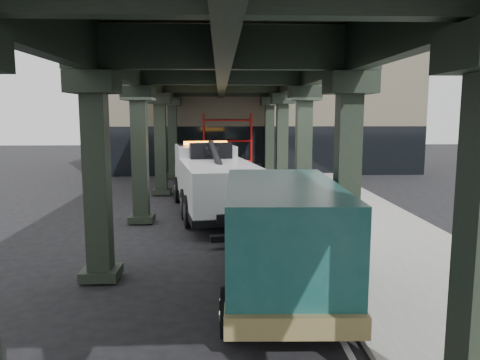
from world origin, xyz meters
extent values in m
plane|color=black|center=(0.00, 0.00, 0.00)|extent=(90.00, 90.00, 0.00)
cube|color=gray|center=(4.50, 2.00, 0.07)|extent=(5.00, 40.00, 0.15)
cube|color=silver|center=(1.70, 2.00, 0.01)|extent=(0.12, 38.00, 0.01)
cube|color=black|center=(2.60, -4.00, 2.50)|extent=(0.55, 0.55, 5.00)
cube|color=black|center=(2.60, -4.00, 4.75)|extent=(1.10, 1.10, 0.50)
cube|color=black|center=(2.60, -4.00, 0.18)|extent=(0.90, 0.90, 0.24)
cube|color=black|center=(2.60, 2.00, 2.50)|extent=(0.55, 0.55, 5.00)
cube|color=black|center=(2.60, 2.00, 4.75)|extent=(1.10, 1.10, 0.50)
cube|color=black|center=(2.60, 2.00, 0.18)|extent=(0.90, 0.90, 0.24)
cube|color=black|center=(2.60, 8.00, 2.50)|extent=(0.55, 0.55, 5.00)
cube|color=black|center=(2.60, 8.00, 4.75)|extent=(1.10, 1.10, 0.50)
cube|color=black|center=(2.60, 8.00, 0.18)|extent=(0.90, 0.90, 0.24)
cube|color=black|center=(2.60, 14.00, 2.50)|extent=(0.55, 0.55, 5.00)
cube|color=black|center=(2.60, 14.00, 4.75)|extent=(1.10, 1.10, 0.50)
cube|color=black|center=(2.60, 14.00, 0.18)|extent=(0.90, 0.90, 0.24)
cube|color=black|center=(-3.40, -4.00, 2.50)|extent=(0.55, 0.55, 5.00)
cube|color=black|center=(-3.40, -4.00, 4.75)|extent=(1.10, 1.10, 0.50)
cube|color=black|center=(-3.40, -4.00, 0.18)|extent=(0.90, 0.90, 0.24)
cube|color=black|center=(-3.40, 2.00, 2.50)|extent=(0.55, 0.55, 5.00)
cube|color=black|center=(-3.40, 2.00, 4.75)|extent=(1.10, 1.10, 0.50)
cube|color=black|center=(-3.40, 2.00, 0.18)|extent=(0.90, 0.90, 0.24)
cube|color=black|center=(-3.40, 8.00, 2.50)|extent=(0.55, 0.55, 5.00)
cube|color=black|center=(-3.40, 8.00, 4.75)|extent=(1.10, 1.10, 0.50)
cube|color=black|center=(-3.40, 8.00, 0.18)|extent=(0.90, 0.90, 0.24)
cube|color=black|center=(-3.40, 14.00, 2.50)|extent=(0.55, 0.55, 5.00)
cube|color=black|center=(-3.40, 14.00, 4.75)|extent=(1.10, 1.10, 0.50)
cube|color=black|center=(-3.40, 14.00, 0.18)|extent=(0.90, 0.90, 0.24)
cube|color=black|center=(2.60, 2.00, 5.55)|extent=(0.35, 32.00, 1.10)
cube|color=black|center=(-3.40, 2.00, 5.55)|extent=(0.35, 32.00, 1.10)
cube|color=black|center=(-0.40, 2.00, 5.55)|extent=(0.35, 32.00, 1.10)
cube|color=black|center=(-0.40, 2.00, 6.25)|extent=(7.40, 32.00, 0.30)
cube|color=#C6B793|center=(2.00, 20.00, 4.00)|extent=(22.00, 10.00, 8.00)
cylinder|color=red|center=(-1.50, 14.90, 2.00)|extent=(0.08, 0.08, 4.00)
cylinder|color=red|center=(-1.50, 14.10, 2.00)|extent=(0.08, 0.08, 4.00)
cylinder|color=red|center=(1.50, 14.90, 2.00)|extent=(0.08, 0.08, 4.00)
cylinder|color=red|center=(1.50, 14.10, 2.00)|extent=(0.08, 0.08, 4.00)
cylinder|color=red|center=(0.00, 14.90, 1.00)|extent=(3.00, 0.08, 0.08)
cylinder|color=red|center=(0.00, 14.90, 2.30)|extent=(3.00, 0.08, 0.08)
cylinder|color=red|center=(0.00, 14.90, 3.60)|extent=(3.00, 0.08, 0.08)
cube|color=black|center=(-0.72, 3.25, 0.75)|extent=(2.36, 8.08, 0.27)
cube|color=white|center=(-1.16, 5.94, 1.66)|extent=(2.90, 2.94, 1.92)
cube|color=white|center=(-1.34, 7.05, 1.12)|extent=(2.60, 1.15, 0.96)
cube|color=black|center=(-1.21, 6.21, 2.19)|extent=(2.55, 1.75, 0.91)
cube|color=white|center=(-0.52, 2.04, 1.44)|extent=(3.40, 5.69, 1.50)
cube|color=orange|center=(-1.13, 5.73, 2.72)|extent=(1.95, 0.61, 0.17)
cube|color=black|center=(-0.87, 4.15, 2.51)|extent=(1.79, 0.91, 0.64)
cylinder|color=black|center=(-0.55, 2.25, 2.24)|extent=(0.86, 3.73, 1.43)
cube|color=black|center=(-0.07, -0.65, 0.37)|extent=(0.56, 1.53, 0.19)
cube|color=black|center=(0.05, -1.38, 0.32)|extent=(1.73, 0.54, 0.19)
cylinder|color=black|center=(-2.37, 6.07, 0.59)|extent=(0.56, 1.22, 1.18)
cylinder|color=silver|center=(-2.37, 6.07, 0.59)|extent=(0.52, 0.71, 0.65)
cylinder|color=black|center=(-0.05, 6.45, 0.59)|extent=(0.56, 1.22, 1.18)
cylinder|color=silver|center=(-0.05, 6.45, 0.59)|extent=(0.52, 0.71, 0.65)
cylinder|color=black|center=(-1.80, 2.59, 0.59)|extent=(0.56, 1.22, 1.18)
cylinder|color=silver|center=(-1.80, 2.59, 0.59)|extent=(0.52, 0.71, 0.65)
cylinder|color=black|center=(0.52, 2.97, 0.59)|extent=(0.56, 1.22, 1.18)
cylinder|color=silver|center=(0.52, 2.97, 0.59)|extent=(0.52, 0.71, 0.65)
cylinder|color=black|center=(-1.57, 1.22, 0.59)|extent=(0.56, 1.22, 1.18)
cylinder|color=silver|center=(-1.57, 1.22, 0.59)|extent=(0.52, 0.71, 0.65)
cylinder|color=black|center=(0.75, 1.60, 0.59)|extent=(0.56, 1.22, 1.18)
cylinder|color=silver|center=(0.75, 1.60, 0.59)|extent=(0.52, 0.71, 0.65)
cube|color=#134644|center=(0.94, -2.39, 1.05)|extent=(2.32, 1.30, 1.00)
cube|color=#134644|center=(0.84, -5.44, 1.50)|extent=(2.50, 5.07, 2.16)
cube|color=olive|center=(0.85, -5.00, 0.61)|extent=(2.59, 6.29, 0.39)
cube|color=black|center=(0.93, -2.84, 1.94)|extent=(2.18, 0.55, 0.92)
cube|color=black|center=(0.85, -5.11, 2.05)|extent=(2.50, 4.07, 0.61)
cube|color=silver|center=(0.96, -1.81, 0.61)|extent=(2.22, 0.21, 0.33)
cylinder|color=black|center=(-0.17, -2.41, 0.47)|extent=(0.34, 0.94, 0.93)
cylinder|color=silver|center=(-0.17, -2.41, 0.47)|extent=(0.37, 0.52, 0.51)
cylinder|color=black|center=(2.05, -2.49, 0.47)|extent=(0.34, 0.94, 0.93)
cylinder|color=silver|center=(2.05, -2.49, 0.47)|extent=(0.37, 0.52, 0.51)
cylinder|color=black|center=(-0.33, -7.07, 0.47)|extent=(0.34, 0.94, 0.93)
cylinder|color=silver|center=(-0.33, -7.07, 0.47)|extent=(0.37, 0.52, 0.51)
cylinder|color=black|center=(1.89, -7.15, 0.47)|extent=(0.34, 0.94, 0.93)
cylinder|color=silver|center=(1.89, -7.15, 0.47)|extent=(0.37, 0.52, 0.51)
camera|label=1|loc=(-0.48, -15.12, 4.05)|focal=35.00mm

